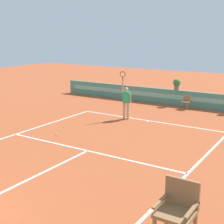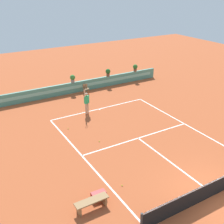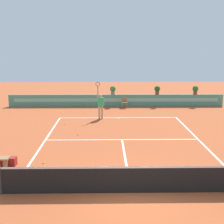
{
  "view_description": "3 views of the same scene",
  "coord_description": "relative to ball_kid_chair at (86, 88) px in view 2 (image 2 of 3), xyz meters",
  "views": [
    {
      "loc": [
        7.43,
        -3.47,
        4.5
      ],
      "look_at": [
        -0.49,
        8.98,
        1.0
      ],
      "focal_mm": 52.83,
      "sensor_mm": 36.0,
      "label": 1
    },
    {
      "loc": [
        -9.87,
        -6.88,
        9.5
      ],
      "look_at": [
        -0.49,
        8.98,
        1.0
      ],
      "focal_mm": 45.83,
      "sensor_mm": 36.0,
      "label": 2
    },
    {
      "loc": [
        -0.83,
        -10.08,
        4.85
      ],
      "look_at": [
        -0.49,
        8.98,
        1.0
      ],
      "focal_mm": 51.14,
      "sensor_mm": 36.0,
      "label": 3
    }
  ],
  "objects": [
    {
      "name": "ground_plane",
      "position": [
        -0.65,
        -9.66,
        -0.48
      ],
      "size": [
        60.0,
        60.0,
        0.0
      ],
      "primitive_type": "plane",
      "color": "#A84C28"
    },
    {
      "name": "tennis_ball_by_sideline",
      "position": [
        -3.09,
        -8.35,
        -0.44
      ],
      "size": [
        0.07,
        0.07,
        0.07
      ],
      "primitive_type": "sphere",
      "color": "#CCE033",
      "rests_on": "ground"
    },
    {
      "name": "ball_kid_chair",
      "position": [
        0.0,
        0.0,
        0.0
      ],
      "size": [
        0.44,
        0.44,
        0.85
      ],
      "color": "olive",
      "rests_on": "ground"
    },
    {
      "name": "potted_plant_far_right",
      "position": [
        6.0,
        0.73,
        0.93
      ],
      "size": [
        0.48,
        0.48,
        0.72
      ],
      "color": "brown",
      "rests_on": "back_wall_barrier"
    },
    {
      "name": "potted_plant_right",
      "position": [
        2.79,
        0.73,
        0.93
      ],
      "size": [
        0.48,
        0.48,
        0.72
      ],
      "color": "brown",
      "rests_on": "back_wall_barrier"
    },
    {
      "name": "tennis_ball_near_baseline",
      "position": [
        -4.15,
        -5.71,
        -0.44
      ],
      "size": [
        0.07,
        0.07,
        0.07
      ],
      "primitive_type": "sphere",
      "color": "#CCE033",
      "rests_on": "ground"
    },
    {
      "name": "tennis_player",
      "position": [
        -1.88,
        -4.09,
        0.57
      ],
      "size": [
        0.59,
        0.33,
        2.58
      ],
      "color": "tan",
      "rests_on": "ground"
    },
    {
      "name": "back_wall_barrier",
      "position": [
        -0.65,
        0.73,
        0.02
      ],
      "size": [
        18.0,
        0.21,
        1.0
      ],
      "color": "#4C8E7A",
      "rests_on": "ground"
    },
    {
      "name": "tennis_ball_mid_court",
      "position": [
        -4.17,
        -12.8,
        -0.44
      ],
      "size": [
        0.07,
        0.07,
        0.07
      ],
      "primitive_type": "sphere",
      "color": "#CCE033",
      "rests_on": "ground"
    },
    {
      "name": "net",
      "position": [
        -0.65,
        -15.66,
        0.03
      ],
      "size": [
        8.92,
        0.1,
        1.0
      ],
      "color": "#333333",
      "rests_on": "ground"
    },
    {
      "name": "gear_bag",
      "position": [
        -5.62,
        -13.0,
        -0.3
      ],
      "size": [
        0.72,
        0.4,
        0.36
      ],
      "primitive_type": "cube",
      "rotation": [
        0.0,
        0.0,
        -0.05
      ],
      "color": "maroon",
      "rests_on": "ground"
    },
    {
      "name": "potted_plant_centre",
      "position": [
        -0.94,
        0.73,
        0.93
      ],
      "size": [
        0.48,
        0.48,
        0.72
      ],
      "color": "gray",
      "rests_on": "back_wall_barrier"
    },
    {
      "name": "court_lines",
      "position": [
        -0.65,
        -8.94,
        -0.47
      ],
      "size": [
        8.32,
        11.94,
        0.01
      ],
      "color": "white",
      "rests_on": "ground"
    },
    {
      "name": "bench_courtside",
      "position": [
        -6.21,
        -13.45,
        -0.1
      ],
      "size": [
        1.6,
        0.44,
        0.51
      ],
      "color": "olive",
      "rests_on": "ground"
    }
  ]
}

